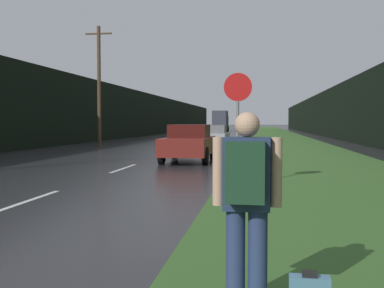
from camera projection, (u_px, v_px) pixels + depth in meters
The scene contains 13 objects.
grass_verge at pixel (284, 141), 39.49m from camera, with size 6.00×240.00×0.02m, color #386028.
lane_stripe_b at pixel (26, 201), 9.63m from camera, with size 0.12×3.00×0.01m, color silver.
lane_stripe_c at pixel (124, 168), 16.55m from camera, with size 0.12×3.00×0.01m, color silver.
lane_stripe_d at pixel (164, 155), 23.48m from camera, with size 0.12×3.00×0.01m, color silver.
treeline_far_side at pixel (126, 113), 51.53m from camera, with size 2.00×140.00×5.05m, color black.
treeline_near_side at pixel (339, 113), 48.44m from camera, with size 2.00×140.00×5.02m, color black.
utility_pole_far at pixel (99, 84), 31.98m from camera, with size 1.80×0.24×7.95m.
stop_sign at pixel (238, 116), 11.85m from camera, with size 0.70×0.07×2.80m.
hitchhiker_with_backpack at pixel (247, 197), 4.01m from camera, with size 0.58×0.41×1.68m.
car_passing_near at pixel (189, 143), 19.44m from camera, with size 1.87×4.49×1.49m.
car_passing_far at pixel (213, 136), 29.58m from camera, with size 1.88×4.48×1.40m.
car_oncoming at pixel (202, 130), 53.65m from camera, with size 1.98×4.11×1.31m.
delivery_truck at pixel (221, 121), 79.80m from camera, with size 2.41×7.50×3.42m.
Camera 1 is at (4.63, -0.13, 1.60)m, focal length 45.00 mm.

